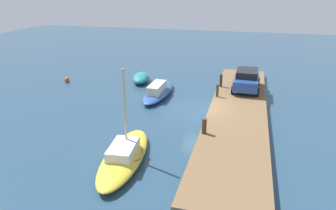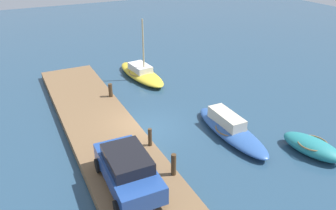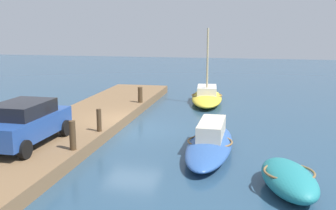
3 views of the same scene
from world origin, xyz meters
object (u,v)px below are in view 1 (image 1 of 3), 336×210
(mooring_post_mid_east, at_px, (221,80))
(parked_car, at_px, (247,79))
(marker_buoy, at_px, (67,80))
(mooring_post_west, at_px, (204,126))
(sailboat_yellow, at_px, (124,155))
(motorboat_blue, at_px, (158,91))
(mooring_post_mid_west, at_px, (217,91))
(rowboat_teal, at_px, (141,78))

(mooring_post_mid_east, xyz_separation_m, parked_car, (-0.22, -2.01, 0.31))
(mooring_post_mid_east, relative_size, marker_buoy, 2.32)
(mooring_post_west, bearing_deg, sailboat_yellow, 133.21)
(parked_car, distance_m, marker_buoy, 15.87)
(marker_buoy, bearing_deg, sailboat_yellow, -138.14)
(motorboat_blue, height_order, mooring_post_mid_west, mooring_post_mid_west)
(sailboat_yellow, bearing_deg, mooring_post_mid_east, -21.36)
(mooring_post_mid_west, bearing_deg, marker_buoy, 82.21)
(rowboat_teal, relative_size, sailboat_yellow, 0.54)
(marker_buoy, bearing_deg, parked_car, -88.42)
(mooring_post_west, height_order, marker_buoy, mooring_post_west)
(mooring_post_mid_west, relative_size, mooring_post_mid_east, 0.90)
(mooring_post_mid_east, bearing_deg, marker_buoy, 92.72)
(mooring_post_west, bearing_deg, mooring_post_mid_west, 0.00)
(mooring_post_mid_east, bearing_deg, sailboat_yellow, 164.11)
(mooring_post_mid_west, relative_size, parked_car, 0.23)
(rowboat_teal, height_order, parked_car, parked_car)
(mooring_post_west, relative_size, parked_car, 0.22)
(sailboat_yellow, bearing_deg, motorboat_blue, 1.34)
(mooring_post_mid_west, distance_m, parked_car, 3.10)
(mooring_post_west, bearing_deg, marker_buoy, 59.07)
(mooring_post_mid_east, height_order, marker_buoy, mooring_post_mid_east)
(mooring_post_mid_west, height_order, mooring_post_mid_east, mooring_post_mid_east)
(sailboat_yellow, relative_size, marker_buoy, 13.63)
(sailboat_yellow, height_order, mooring_post_mid_west, sailboat_yellow)
(mooring_post_mid_west, xyz_separation_m, mooring_post_mid_east, (2.55, 0.00, 0.05))
(rowboat_teal, relative_size, motorboat_blue, 0.56)
(motorboat_blue, height_order, marker_buoy, motorboat_blue)
(motorboat_blue, relative_size, marker_buoy, 13.10)
(sailboat_yellow, distance_m, mooring_post_west, 4.80)
(sailboat_yellow, xyz_separation_m, parked_car, (11.98, -5.49, 0.94))
(rowboat_teal, xyz_separation_m, marker_buoy, (-1.74, 6.52, -0.18))
(rowboat_teal, bearing_deg, marker_buoy, 92.30)
(mooring_post_mid_west, bearing_deg, mooring_post_mid_east, 0.00)
(sailboat_yellow, height_order, parked_car, sailboat_yellow)
(mooring_post_west, relative_size, mooring_post_mid_west, 0.93)
(rowboat_teal, distance_m, mooring_post_west, 12.41)
(motorboat_blue, distance_m, mooring_post_mid_east, 5.20)
(motorboat_blue, relative_size, parked_car, 1.44)
(rowboat_teal, distance_m, sailboat_yellow, 13.82)
(motorboat_blue, height_order, mooring_post_mid_east, mooring_post_mid_east)
(sailboat_yellow, xyz_separation_m, mooring_post_west, (3.26, -3.47, 0.54))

